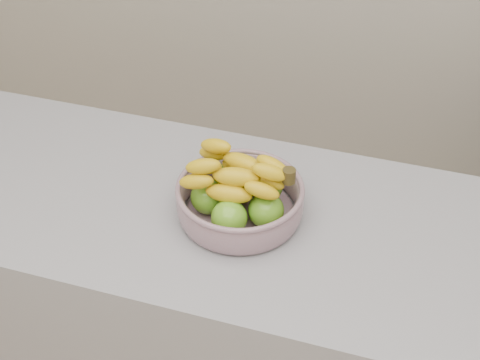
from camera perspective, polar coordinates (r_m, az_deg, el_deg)
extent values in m
cube|color=#9A99A1|center=(1.82, 2.94, -14.10)|extent=(2.00, 0.60, 0.90)
cylinder|color=#95A2B2|center=(1.50, 0.00, -2.79)|extent=(0.24, 0.24, 0.01)
torus|color=#95A2B2|center=(1.45, 0.00, -0.71)|extent=(0.28, 0.28, 0.01)
sphere|color=#63A31C|center=(1.42, -0.93, -3.24)|extent=(0.08, 0.08, 0.08)
sphere|color=#63A31C|center=(1.44, 2.23, -2.60)|extent=(0.08, 0.08, 0.08)
sphere|color=#63A31C|center=(1.50, 2.20, -0.50)|extent=(0.08, 0.08, 0.08)
sphere|color=#63A31C|center=(1.52, -0.77, 0.16)|extent=(0.08, 0.08, 0.08)
sphere|color=#63A31C|center=(1.47, -2.74, -1.46)|extent=(0.08, 0.08, 0.08)
ellipsoid|color=yellow|center=(1.41, -0.96, -1.16)|extent=(0.18, 0.06, 0.04)
ellipsoid|color=yellow|center=(1.44, -0.35, -0.07)|extent=(0.18, 0.05, 0.04)
ellipsoid|color=yellow|center=(1.48, 0.23, 0.98)|extent=(0.18, 0.07, 0.04)
ellipsoid|color=yellow|center=(1.40, -0.33, 0.27)|extent=(0.18, 0.07, 0.04)
ellipsoid|color=yellow|center=(1.44, 0.32, 1.42)|extent=(0.18, 0.08, 0.04)
cylinder|color=#382E12|center=(1.39, 4.20, 0.37)|extent=(0.03, 0.03, 0.03)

